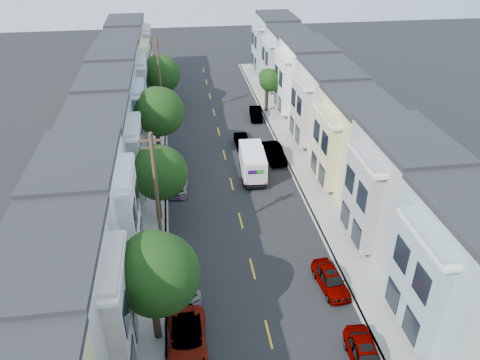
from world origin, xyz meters
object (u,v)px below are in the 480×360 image
Objects in this scene: parked_right_c at (274,153)px; parked_right_a at (366,357)px; utility_pole_far at (160,80)px; fedex_truck at (253,162)px; tree_e at (161,74)px; tree_far_r at (269,81)px; tree_c at (159,173)px; parked_left_c at (184,281)px; parked_right_b at (331,280)px; tree_b at (156,275)px; lead_sedan at (242,142)px; utility_pole_near at (157,200)px; tree_d at (159,112)px; parked_right_d at (256,114)px; parked_left_b at (187,339)px; parked_left_d at (179,184)px.

parked_right_a is at bearing -94.28° from parked_right_c.
utility_pole_far reaches higher than fedex_truck.
tree_e is 13.53m from tree_far_r.
fedex_truck is (8.48, 6.16, -2.82)m from tree_c.
utility_pole_far is at bearing -89.98° from tree_e.
parked_right_b reaches higher than parked_left_c.
tree_b is 1.06× the size of tree_e.
tree_far_r is at bearing 90.47° from parked_right_a.
tree_b is 6.00m from parked_left_c.
tree_b is at bearing -90.00° from utility_pole_far.
tree_b reaches higher than parked_left_c.
tree_e is 15.60m from lead_sedan.
tree_e is 0.69× the size of utility_pole_near.
parked_right_d is at bearing 42.58° from tree_d.
fedex_truck reaches higher than parked_left_b.
tree_e is 12.88m from parked_right_d.
tree_b reaches higher than parked_right_a.
parked_right_d is (0.00, 10.94, -0.10)m from parked_right_c.
parked_left_c is (-11.79, -30.63, -3.31)m from tree_far_r.
tree_b is 26.75m from lead_sedan.
parked_left_c is at bearing -123.39° from parked_right_c.
parked_right_b reaches higher than parked_right_d.
fedex_truck is at bearing -95.72° from parked_right_d.
utility_pole_near is at bearing 107.65° from parked_left_c.
parked_right_c reaches higher than parked_left_d.
tree_e is at bearing 161.02° from parked_right_d.
parked_right_b is 29.82m from parked_right_d.
parked_left_b is (-7.08, -19.65, -0.83)m from fedex_truck.
parked_left_b is at bearing -117.71° from parked_right_c.
parked_right_a is (9.80, -20.68, 0.11)m from parked_left_d.
tree_c is at bearing -90.00° from tree_e.
tree_e is 1.70× the size of parked_left_d.
utility_pole_far reaches higher than tree_c.
fedex_truck is 1.14× the size of parked_left_b.
parked_left_d is at bearing -116.96° from parked_right_d.
tree_e is 4.35m from utility_pole_far.
tree_c is at bearing 128.26° from parked_right_a.
tree_c is 25.80m from tree_far_r.
utility_pole_far is 12.61m from lead_sedan.
tree_c is 1.57× the size of parked_right_b.
tree_d is 28.62m from parked_right_a.
parked_left_d is at bearing 81.82° from utility_pole_near.
utility_pole_far is 2.72× the size of lead_sedan.
tree_e is 1.55× the size of parked_right_a.
fedex_truck is 20.90m from parked_left_b.
tree_d is 1.80× the size of parked_right_a.
parked_left_b reaches higher than parked_right_b.
parked_right_c is at bearing -3.28° from tree_d.
tree_far_r is (13.19, -2.96, -0.53)m from tree_e.
tree_far_r is (13.19, 22.16, -0.36)m from tree_c.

